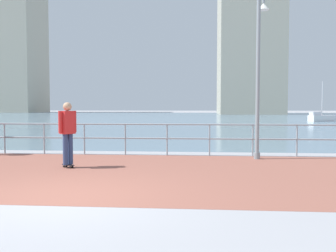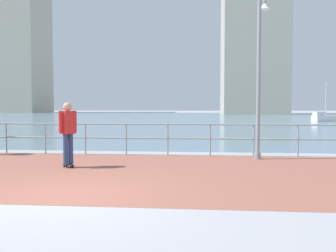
# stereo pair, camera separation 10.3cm
# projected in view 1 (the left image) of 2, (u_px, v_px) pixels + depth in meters

# --- Properties ---
(ground) EXTENTS (220.00, 220.00, 0.00)m
(ground) POSITION_uv_depth(u_px,v_px,m) (178.00, 120.00, 46.33)
(ground) COLOR #9E9EA3
(brick_paving) EXTENTS (28.00, 6.32, 0.01)m
(brick_paving) POSITION_uv_depth(u_px,v_px,m) (100.00, 172.00, 9.08)
(brick_paving) COLOR #935647
(brick_paving) RESTS_ON ground
(harbor_water) EXTENTS (180.00, 88.00, 0.00)m
(harbor_water) POSITION_uv_depth(u_px,v_px,m) (182.00, 117.00, 57.02)
(harbor_water) COLOR slate
(harbor_water) RESTS_ON ground
(waterfront_railing) EXTENTS (25.25, 0.06, 1.06)m
(waterfront_railing) POSITION_uv_depth(u_px,v_px,m) (125.00, 133.00, 12.19)
(waterfront_railing) COLOR #8C99A3
(waterfront_railing) RESTS_ON ground
(lamppost) EXTENTS (0.50, 0.77, 5.58)m
(lamppost) POSITION_uv_depth(u_px,v_px,m) (259.00, 59.00, 11.27)
(lamppost) COLOR gray
(lamppost) RESTS_ON ground
(skateboarder) EXTENTS (0.39, 0.51, 1.73)m
(skateboarder) POSITION_uv_depth(u_px,v_px,m) (68.00, 129.00, 9.60)
(skateboarder) COLOR black
(skateboarder) RESTS_ON ground
(sailboat_ivory) EXTENTS (3.25, 2.23, 4.41)m
(sailboat_ivory) POSITION_uv_depth(u_px,v_px,m) (321.00, 118.00, 40.36)
(sailboat_ivory) COLOR white
(sailboat_ivory) RESTS_ON ground
(tower_beige) EXTENTS (13.63, 14.88, 47.24)m
(tower_beige) POSITION_uv_depth(u_px,v_px,m) (16.00, 34.00, 105.71)
(tower_beige) COLOR #B2AD99
(tower_beige) RESTS_ON ground
(tower_slate) EXTENTS (13.35, 15.47, 29.58)m
(tower_slate) POSITION_uv_depth(u_px,v_px,m) (249.00, 51.00, 80.78)
(tower_slate) COLOR #B2AD99
(tower_slate) RESTS_ON ground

